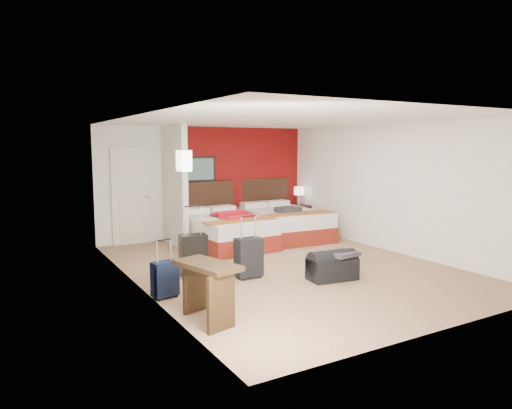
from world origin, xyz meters
TOP-DOWN VIEW (x-y plane):
  - ground at (0.00, 0.00)m, footprint 6.50×6.50m
  - room_walls at (-1.40, 1.42)m, footprint 5.02×6.52m
  - red_accent_panel at (0.75, 3.23)m, footprint 3.50×0.04m
  - partition_wall at (-1.00, 2.61)m, footprint 0.12×1.20m
  - entry_door at (-1.75, 3.20)m, footprint 0.82×0.06m
  - bed_left at (-0.16, 1.98)m, footprint 1.55×2.13m
  - bed_right at (1.40, 2.13)m, footprint 1.56×2.16m
  - red_suitcase_open at (-0.06, 1.88)m, footprint 0.71×0.91m
  - jacket_bundle at (1.30, 1.83)m, footprint 0.51×0.42m
  - nightstand at (2.26, 2.78)m, footprint 0.46×0.46m
  - table_lamp at (2.26, 2.78)m, footprint 0.33×0.33m
  - suitcase_black at (-1.57, 0.26)m, footprint 0.46×0.32m
  - suitcase_charcoal at (-0.87, -0.30)m, footprint 0.41×0.26m
  - suitcase_navy at (-2.33, -0.58)m, footprint 0.37×0.26m
  - duffel_bag at (0.21, -1.04)m, footprint 0.79×0.49m
  - jacket_draped at (0.36, -1.09)m, footprint 0.51×0.44m
  - desk at (-2.17, -1.66)m, footprint 0.63×0.93m

SIDE VIEW (x-z plane):
  - ground at x=0.00m, z-range 0.00..0.00m
  - duffel_bag at x=0.21m, z-range 0.00..0.38m
  - suitcase_navy at x=-2.33m, z-range 0.00..0.47m
  - suitcase_charcoal at x=-0.87m, z-range 0.00..0.61m
  - bed_left at x=-0.16m, z-range 0.00..0.62m
  - nightstand at x=2.26m, z-range 0.00..0.62m
  - bed_right at x=1.40m, z-range 0.00..0.63m
  - suitcase_black at x=-1.57m, z-range 0.00..0.64m
  - desk at x=-2.17m, z-range 0.00..0.71m
  - jacket_draped at x=0.36m, z-range 0.38..0.44m
  - red_suitcase_open at x=-0.06m, z-range 0.62..0.72m
  - jacket_bundle at x=1.30m, z-range 0.63..0.74m
  - table_lamp at x=2.26m, z-range 0.62..1.08m
  - entry_door at x=-1.75m, z-range 0.00..2.05m
  - red_accent_panel at x=0.75m, z-range 0.00..2.50m
  - partition_wall at x=-1.00m, z-range 0.00..2.50m
  - room_walls at x=-1.40m, z-range 0.01..2.51m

